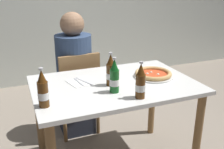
{
  "coord_description": "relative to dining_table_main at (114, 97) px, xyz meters",
  "views": [
    {
      "loc": [
        -0.68,
        -1.67,
        1.47
      ],
      "look_at": [
        0.0,
        0.05,
        0.8
      ],
      "focal_mm": 41.73,
      "sensor_mm": 36.0,
      "label": 1
    }
  ],
  "objects": [
    {
      "name": "beer_bottle_right",
      "position": [
        -0.54,
        -0.2,
        0.22
      ],
      "size": [
        0.07,
        0.07,
        0.25
      ],
      "color": "#512D0F",
      "rests_on": "dining_table_main"
    },
    {
      "name": "napkin_with_cutlery",
      "position": [
        -0.23,
        0.11,
        0.12
      ],
      "size": [
        0.22,
        0.22,
        0.01
      ],
      "color": "white",
      "rests_on": "dining_table_main"
    },
    {
      "name": "beer_bottle_extra",
      "position": [
        -0.04,
        -0.03,
        0.22
      ],
      "size": [
        0.07,
        0.07,
        0.25
      ],
      "color": "#512D0F",
      "rests_on": "dining_table_main"
    },
    {
      "name": "dining_table_main",
      "position": [
        0.0,
        0.0,
        0.0
      ],
      "size": [
        1.2,
        0.8,
        0.75
      ],
      "color": "silver",
      "rests_on": "ground_plane"
    },
    {
      "name": "beer_bottle_center",
      "position": [
        -0.06,
        -0.15,
        0.22
      ],
      "size": [
        0.07,
        0.07,
        0.25
      ],
      "color": "#14591E",
      "rests_on": "dining_table_main"
    },
    {
      "name": "pizza_margherita_near",
      "position": [
        0.34,
        0.01,
        0.14
      ],
      "size": [
        0.31,
        0.31,
        0.04
      ],
      "color": "white",
      "rests_on": "dining_table_main"
    },
    {
      "name": "chair_behind_table",
      "position": [
        -0.14,
        0.61,
        -0.15
      ],
      "size": [
        0.43,
        0.43,
        0.85
      ],
      "rotation": [
        0.0,
        0.0,
        3.22
      ],
      "color": "olive",
      "rests_on": "ground_plane"
    },
    {
      "name": "diner_seated",
      "position": [
        -0.15,
        0.66,
        -0.05
      ],
      "size": [
        0.34,
        0.34,
        1.21
      ],
      "color": "#2D3342",
      "rests_on": "ground_plane"
    },
    {
      "name": "beer_bottle_left",
      "position": [
        0.06,
        -0.3,
        0.22
      ],
      "size": [
        0.07,
        0.07,
        0.25
      ],
      "color": "#512D0F",
      "rests_on": "dining_table_main"
    }
  ]
}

